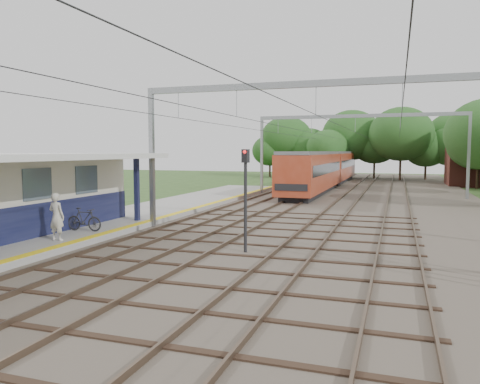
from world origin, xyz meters
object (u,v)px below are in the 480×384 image
at_px(person, 57,217).
at_px(signal_post, 245,191).
at_px(train, 327,168).
at_px(bicycle, 84,219).

xyz_separation_m(person, signal_post, (7.42, 1.40, 1.11)).
bearing_deg(train, person, -98.91).
bearing_deg(bicycle, train, -11.58).
height_order(bicycle, train, train).
relative_size(bicycle, signal_post, 0.44).
relative_size(train, signal_post, 9.01).
relative_size(bicycle, train, 0.05).
height_order(person, signal_post, signal_post).
bearing_deg(signal_post, bicycle, -162.96).
relative_size(person, signal_post, 0.48).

